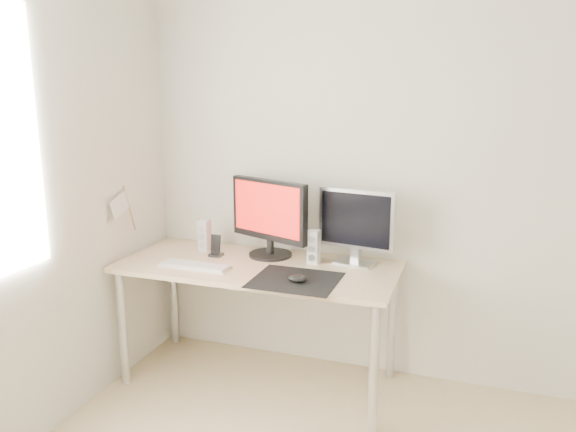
# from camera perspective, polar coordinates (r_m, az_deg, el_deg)

# --- Properties ---
(wall_back) EXTENTS (3.50, 0.00, 3.50)m
(wall_back) POSITION_cam_1_polar(r_m,az_deg,el_deg) (3.27, 14.69, 4.19)
(wall_back) COLOR silver
(wall_back) RESTS_ON ground
(mousepad) EXTENTS (0.45, 0.40, 0.00)m
(mousepad) POSITION_cam_1_polar(r_m,az_deg,el_deg) (2.98, 0.76, -6.52)
(mousepad) COLOR black
(mousepad) RESTS_ON desk
(mouse) EXTENTS (0.11, 0.06, 0.04)m
(mouse) POSITION_cam_1_polar(r_m,az_deg,el_deg) (2.94, 0.95, -6.36)
(mouse) COLOR black
(mouse) RESTS_ON mousepad
(desk) EXTENTS (1.60, 0.70, 0.73)m
(desk) POSITION_cam_1_polar(r_m,az_deg,el_deg) (3.27, -3.06, -6.22)
(desk) COLOR #D1B587
(desk) RESTS_ON ground
(main_monitor) EXTENTS (0.53, 0.34, 0.47)m
(main_monitor) POSITION_cam_1_polar(r_m,az_deg,el_deg) (3.32, -1.94, 0.09)
(main_monitor) COLOR black
(main_monitor) RESTS_ON desk
(second_monitor) EXTENTS (0.45, 0.19, 0.43)m
(second_monitor) POSITION_cam_1_polar(r_m,az_deg,el_deg) (3.21, 6.96, -0.73)
(second_monitor) COLOR silver
(second_monitor) RESTS_ON desk
(speaker_left) EXTENTS (0.06, 0.08, 0.19)m
(speaker_left) POSITION_cam_1_polar(r_m,az_deg,el_deg) (3.51, -8.48, -1.98)
(speaker_left) COLOR silver
(speaker_left) RESTS_ON desk
(speaker_right) EXTENTS (0.06, 0.08, 0.19)m
(speaker_right) POSITION_cam_1_polar(r_m,az_deg,el_deg) (3.23, 2.61, -3.16)
(speaker_right) COLOR white
(speaker_right) RESTS_ON desk
(keyboard) EXTENTS (0.42, 0.13, 0.02)m
(keyboard) POSITION_cam_1_polar(r_m,az_deg,el_deg) (3.24, -9.48, -4.97)
(keyboard) COLOR silver
(keyboard) RESTS_ON desk
(phone_dock) EXTENTS (0.07, 0.06, 0.13)m
(phone_dock) POSITION_cam_1_polar(r_m,az_deg,el_deg) (3.41, -7.33, -3.40)
(phone_dock) COLOR black
(phone_dock) RESTS_ON desk
(pennant) EXTENTS (0.01, 0.23, 0.29)m
(pennant) POSITION_cam_1_polar(r_m,az_deg,el_deg) (3.41, -16.43, 1.00)
(pennant) COLOR #A57F54
(pennant) RESTS_ON wall_left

